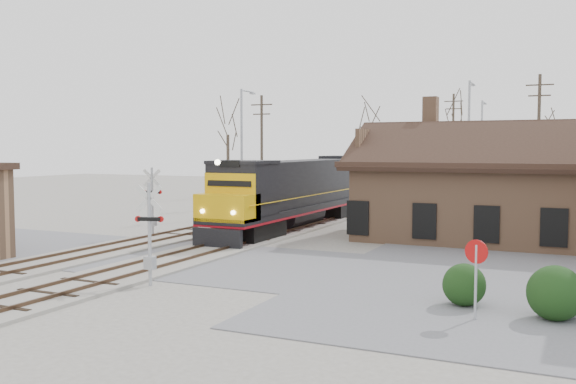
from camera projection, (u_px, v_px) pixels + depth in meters
ground at (183, 259)px, 28.72m from camera, size 140.00×140.00×0.00m
road at (183, 258)px, 28.72m from camera, size 60.00×9.00×0.03m
track_main at (313, 222)px, 42.28m from camera, size 3.40×90.00×0.24m
track_siding at (253, 219)px, 44.17m from camera, size 3.40×90.00×0.24m
depot at (497, 195)px, 34.35m from camera, size 15.20×9.31×7.90m
locomotive_lead at (295, 191)px, 39.49m from camera, size 2.93×19.61×4.35m
locomotive_trailing at (386, 177)px, 57.47m from camera, size 2.93×19.61×4.12m
crossbuck_near at (150, 237)px, 22.99m from camera, size 1.04×0.40×3.73m
crossbuck_far at (152, 204)px, 35.46m from camera, size 1.06×0.48×3.88m
do_not_enter_sign at (476, 265)px, 18.38m from camera, size 0.68×0.24×2.35m
hedge_a at (464, 285)px, 20.12m from camera, size 1.35×1.35×1.35m
hedge_b at (555, 293)px, 18.41m from camera, size 1.60×1.60×1.60m
hedge_c at (562, 297)px, 18.69m from camera, size 1.26×1.26×1.26m
streetlight_a at (243, 145)px, 46.27m from camera, size 0.25×2.04×9.17m
streetlight_b at (469, 141)px, 47.41m from camera, size 0.25×2.04×9.88m
streetlight_c at (482, 145)px, 58.61m from camera, size 0.25×2.04×9.24m
utility_pole_a at (262, 148)px, 54.75m from camera, size 2.00×0.24×9.41m
utility_pole_b at (453, 142)px, 68.63m from camera, size 2.00×0.24×10.69m
utility_pole_c at (538, 141)px, 48.39m from camera, size 2.00×0.24×10.47m
tree_a at (228, 124)px, 64.48m from camera, size 4.18×4.18×10.24m
tree_b at (371, 122)px, 64.97m from camera, size 4.33×4.33×10.62m
tree_c at (453, 115)px, 68.38m from camera, size 4.81×4.81×11.79m
tree_d at (551, 130)px, 62.41m from camera, size 3.81×3.81×9.34m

